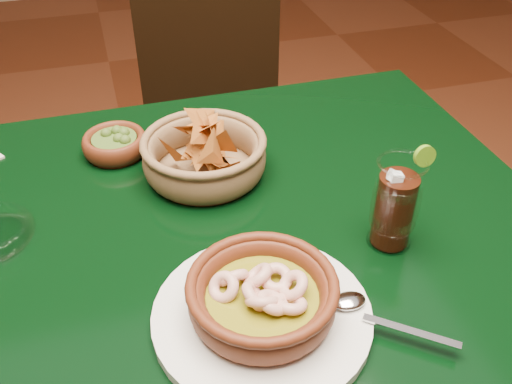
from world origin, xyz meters
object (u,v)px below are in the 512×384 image
object	(u,v)px
dining_chair	(212,126)
dining_table	(168,279)
cola_drink	(395,205)
chip_basket	(205,155)
shrimp_plate	(263,301)

from	to	relation	value
dining_chair	dining_table	bearing A→B (deg)	-107.57
dining_table	cola_drink	bearing A→B (deg)	-19.69
dining_table	chip_basket	xyz separation A→B (m)	(0.09, 0.13, 0.14)
cola_drink	dining_chair	bearing A→B (deg)	96.30
dining_table	dining_chair	bearing A→B (deg)	72.43
shrimp_plate	chip_basket	distance (m)	0.33
chip_basket	shrimp_plate	bearing A→B (deg)	-89.84
dining_chair	shrimp_plate	size ratio (longest dim) A/B	2.57
shrimp_plate	chip_basket	bearing A→B (deg)	90.16
dining_table	chip_basket	size ratio (longest dim) A/B	5.03
shrimp_plate	cola_drink	xyz separation A→B (m)	(0.22, 0.09, 0.04)
dining_table	dining_chair	distance (m)	0.76
cola_drink	dining_table	bearing A→B (deg)	160.31
shrimp_plate	chip_basket	world-z (taller)	chip_basket
shrimp_plate	dining_table	bearing A→B (deg)	115.70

